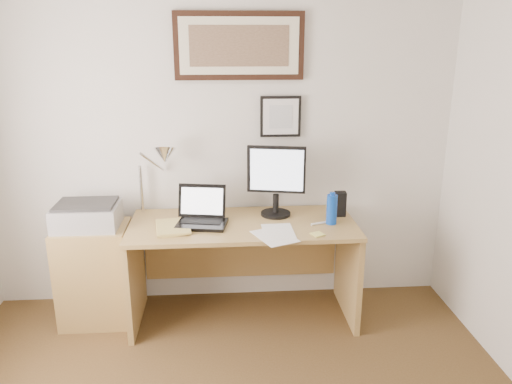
{
  "coord_description": "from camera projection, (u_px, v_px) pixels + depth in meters",
  "views": [
    {
      "loc": [
        0.01,
        -1.68,
        2.0
      ],
      "look_at": [
        0.23,
        1.43,
        1.04
      ],
      "focal_mm": 35.0,
      "sensor_mm": 36.0,
      "label": 1
    }
  ],
  "objects": [
    {
      "name": "laptop",
      "position": [
        202.0,
        216.0,
        3.51
      ],
      "size": [
        0.38,
        0.35,
        0.26
      ],
      "color": "black",
      "rests_on": "desk"
    },
    {
      "name": "desk",
      "position": [
        242.0,
        249.0,
        3.68
      ],
      "size": [
        1.6,
        0.7,
        0.75
      ],
      "color": "#9E7C42",
      "rests_on": "floor"
    },
    {
      "name": "paper_sheet_a",
      "position": [
        274.0,
        236.0,
        3.29
      ],
      "size": [
        0.32,
        0.37,
        0.0
      ],
      "primitive_type": "cube",
      "rotation": [
        0.0,
        0.0,
        0.4
      ],
      "color": "white",
      "rests_on": "desk"
    },
    {
      "name": "desk_lamp",
      "position": [
        163.0,
        158.0,
        3.54
      ],
      "size": [
        0.29,
        0.27,
        0.53
      ],
      "color": "silver",
      "rests_on": "desk"
    },
    {
      "name": "speaker",
      "position": [
        340.0,
        204.0,
        3.65
      ],
      "size": [
        0.08,
        0.07,
        0.18
      ],
      "primitive_type": "cube",
      "rotation": [
        0.0,
        0.0,
        -0.05
      ],
      "color": "black",
      "rests_on": "desk"
    },
    {
      "name": "book",
      "position": [
        156.0,
        229.0,
        3.39
      ],
      "size": [
        0.27,
        0.34,
        0.02
      ],
      "primitive_type": "imported",
      "rotation": [
        0.0,
        0.0,
        0.15
      ],
      "color": "tan",
      "rests_on": "desk"
    },
    {
      "name": "picture_large",
      "position": [
        239.0,
        46.0,
        3.5
      ],
      "size": [
        0.92,
        0.04,
        0.47
      ],
      "color": "black",
      "rests_on": "wall_back"
    },
    {
      "name": "printer",
      "position": [
        87.0,
        215.0,
        3.49
      ],
      "size": [
        0.44,
        0.34,
        0.18
      ],
      "color": "#9D9DA0",
      "rests_on": "side_cabinet"
    },
    {
      "name": "side_cabinet",
      "position": [
        96.0,
        274.0,
        3.62
      ],
      "size": [
        0.5,
        0.4,
        0.73
      ],
      "primitive_type": "cube",
      "color": "#9E7C42",
      "rests_on": "floor"
    },
    {
      "name": "bottle_cap",
      "position": [
        333.0,
        194.0,
        3.45
      ],
      "size": [
        0.04,
        0.04,
        0.02
      ],
      "primitive_type": "cylinder",
      "color": "#0E42B6",
      "rests_on": "water_bottle"
    },
    {
      "name": "lcd_monitor",
      "position": [
        276.0,
        177.0,
        3.6
      ],
      "size": [
        0.42,
        0.22,
        0.52
      ],
      "color": "black",
      "rests_on": "desk"
    },
    {
      "name": "marker_pen",
      "position": [
        320.0,
        223.0,
        3.5
      ],
      "size": [
        0.14,
        0.06,
        0.02
      ],
      "primitive_type": "cylinder",
      "rotation": [
        0.0,
        1.57,
        0.35
      ],
      "color": "white",
      "rests_on": "desk"
    },
    {
      "name": "paper_sheet_b",
      "position": [
        278.0,
        231.0,
        3.37
      ],
      "size": [
        0.21,
        0.3,
        0.0
      ],
      "primitive_type": "cube",
      "rotation": [
        0.0,
        0.0,
        0.02
      ],
      "color": "white",
      "rests_on": "desk"
    },
    {
      "name": "sticky_pad",
      "position": [
        318.0,
        234.0,
        3.31
      ],
      "size": [
        0.1,
        0.1,
        0.01
      ],
      "primitive_type": "cube",
      "rotation": [
        0.0,
        0.0,
        0.42
      ],
      "color": "#F0EC71",
      "rests_on": "desk"
    },
    {
      "name": "water_bottle",
      "position": [
        332.0,
        209.0,
        3.49
      ],
      "size": [
        0.07,
        0.07,
        0.21
      ],
      "primitive_type": "cylinder",
      "color": "#0E42B6",
      "rests_on": "desk"
    },
    {
      "name": "wall_back",
      "position": [
        220.0,
        143.0,
        3.72
      ],
      "size": [
        3.5,
        0.02,
        2.5
      ],
      "primitive_type": "cube",
      "color": "silver",
      "rests_on": "ground"
    },
    {
      "name": "picture_small",
      "position": [
        281.0,
        117.0,
        3.67
      ],
      "size": [
        0.3,
        0.03,
        0.3
      ],
      "color": "black",
      "rests_on": "wall_back"
    }
  ]
}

